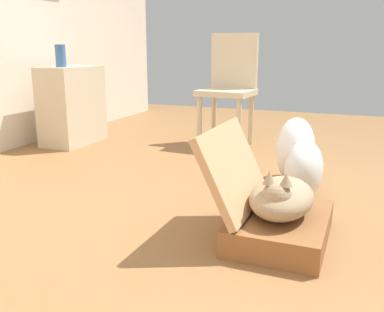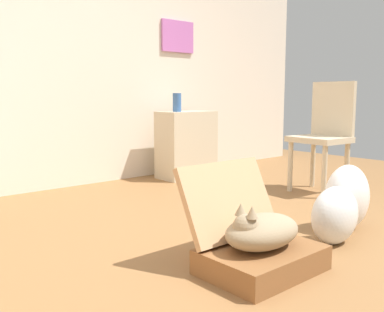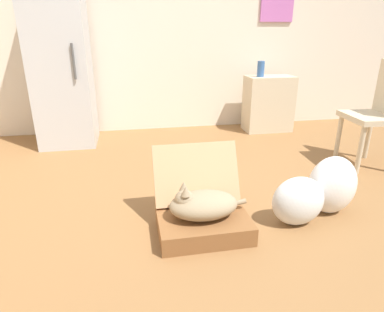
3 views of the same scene
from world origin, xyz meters
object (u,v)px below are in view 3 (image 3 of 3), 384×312
(cat, at_px, (202,204))
(side_table, at_px, (268,104))
(chair, at_px, (378,110))
(plastic_bag_white, at_px, (298,201))
(plastic_bag_clear, at_px, (332,185))
(suitcase_base, at_px, (203,225))
(vase_tall, at_px, (261,69))
(refrigerator, at_px, (62,67))

(cat, height_order, side_table, side_table)
(side_table, xyz_separation_m, chair, (0.49, -1.33, 0.19))
(plastic_bag_white, xyz_separation_m, plastic_bag_clear, (0.31, 0.10, 0.04))
(side_table, distance_m, chair, 1.43)
(suitcase_base, height_order, plastic_bag_clear, plastic_bag_clear)
(plastic_bag_white, distance_m, plastic_bag_clear, 0.32)
(chair, bearing_deg, vase_tall, -150.20)
(suitcase_base, height_order, side_table, side_table)
(suitcase_base, distance_m, side_table, 2.56)
(vase_tall, bearing_deg, refrigerator, -179.50)
(vase_tall, xyz_separation_m, chair, (0.64, -1.30, -0.25))
(plastic_bag_white, distance_m, side_table, 2.29)
(plastic_bag_clear, distance_m, refrigerator, 2.95)
(side_table, bearing_deg, refrigerator, -178.83)
(cat, distance_m, plastic_bag_clear, 0.96)
(suitcase_base, bearing_deg, refrigerator, 117.70)
(cat, xyz_separation_m, chair, (1.84, 0.83, 0.33))
(suitcase_base, height_order, vase_tall, vase_tall)
(refrigerator, xyz_separation_m, vase_tall, (2.30, 0.02, -0.06))
(cat, distance_m, vase_tall, 2.52)
(side_table, bearing_deg, chair, -69.92)
(suitcase_base, height_order, cat, cat)
(plastic_bag_clear, height_order, vase_tall, vase_tall)
(side_table, xyz_separation_m, vase_tall, (-0.15, -0.03, 0.44))
(suitcase_base, height_order, refrigerator, refrigerator)
(refrigerator, bearing_deg, side_table, 1.17)
(plastic_bag_clear, xyz_separation_m, vase_tall, (0.25, 2.04, 0.58))
(plastic_bag_white, xyz_separation_m, side_table, (0.70, 2.17, 0.18))
(suitcase_base, relative_size, chair, 0.59)
(plastic_bag_white, relative_size, chair, 0.36)
(plastic_bag_clear, height_order, chair, chair)
(side_table, height_order, chair, chair)
(cat, relative_size, plastic_bag_clear, 1.21)
(cat, bearing_deg, suitcase_base, -1.92)
(suitcase_base, height_order, chair, chair)
(cat, relative_size, vase_tall, 2.72)
(plastic_bag_white, bearing_deg, side_table, 72.06)
(refrigerator, relative_size, side_table, 2.45)
(plastic_bag_white, height_order, plastic_bag_clear, plastic_bag_clear)
(suitcase_base, relative_size, plastic_bag_white, 1.62)
(suitcase_base, bearing_deg, cat, 178.08)
(vase_tall, bearing_deg, side_table, 11.38)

